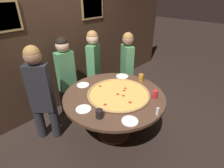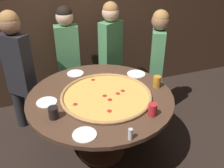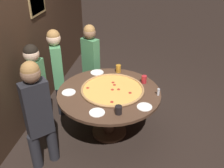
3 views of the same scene
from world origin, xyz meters
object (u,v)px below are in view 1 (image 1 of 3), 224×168
at_px(drink_cup_by_shaker, 141,78).
at_px(drink_cup_centre_back, 155,94).
at_px(white_plate_left_side, 122,76).
at_px(diner_far_left, 127,64).
at_px(diner_far_right, 94,64).
at_px(dining_table, 114,103).
at_px(drink_cup_far_left, 99,114).
at_px(diner_centre_back, 40,91).
at_px(white_plate_beside_cup, 83,85).
at_px(diner_side_left, 66,73).
at_px(white_plate_right_side, 130,121).
at_px(condiment_shaker, 157,111).
at_px(giant_pizza, 119,94).
at_px(white_plate_near_front, 83,109).

distance_m(drink_cup_by_shaker, drink_cup_centre_back, 0.51).
relative_size(white_plate_left_side, diner_far_left, 0.15).
height_order(drink_cup_by_shaker, diner_far_right, diner_far_right).
height_order(dining_table, drink_cup_centre_back, drink_cup_centre_back).
distance_m(drink_cup_far_left, diner_centre_back, 0.96).
distance_m(white_plate_beside_cup, diner_far_left, 1.03).
xyz_separation_m(white_plate_left_side, diner_side_left, (-0.64, 0.72, 0.06)).
distance_m(white_plate_beside_cup, diner_side_left, 0.47).
bearing_deg(diner_centre_back, diner_side_left, -108.72).
relative_size(drink_cup_by_shaker, white_plate_right_side, 0.62).
bearing_deg(condiment_shaker, diner_far_right, 75.46).
relative_size(drink_cup_centre_back, diner_far_right, 0.08).
bearing_deg(white_plate_left_side, condiment_shaker, -117.28).
height_order(giant_pizza, drink_cup_by_shaker, drink_cup_by_shaker).
relative_size(dining_table, condiment_shaker, 14.93).
height_order(white_plate_beside_cup, white_plate_near_front, same).
xyz_separation_m(dining_table, diner_side_left, (-0.12, 1.02, 0.21)).
relative_size(drink_cup_far_left, diner_side_left, 0.08).
xyz_separation_m(drink_cup_far_left, diner_centre_back, (-0.24, 0.93, 0.04)).
relative_size(drink_cup_centre_back, white_plate_near_front, 0.59).
relative_size(drink_cup_centre_back, white_plate_right_side, 0.59).
bearing_deg(white_plate_near_front, drink_cup_by_shaker, -4.67).
xyz_separation_m(white_plate_left_side, white_plate_near_front, (-1.04, -0.24, 0.00)).
bearing_deg(diner_centre_back, white_plate_left_side, -153.38).
xyz_separation_m(dining_table, white_plate_left_side, (0.53, 0.29, 0.15)).
relative_size(white_plate_near_front, diner_centre_back, 0.13).
bearing_deg(drink_cup_centre_back, diner_centre_back, 131.78).
xyz_separation_m(giant_pizza, diner_far_right, (0.39, 0.96, 0.06)).
bearing_deg(diner_side_left, drink_cup_far_left, 79.70).
height_order(dining_table, white_plate_near_front, white_plate_near_front).
distance_m(diner_centre_back, diner_far_right, 1.19).
xyz_separation_m(giant_pizza, drink_cup_by_shaker, (0.56, 0.00, 0.05)).
xyz_separation_m(giant_pizza, white_plate_left_side, (0.48, 0.33, -0.01)).
bearing_deg(white_plate_near_front, diner_centre_back, 107.79).
bearing_deg(dining_table, giant_pizza, -39.44).
bearing_deg(dining_table, white_plate_left_side, 29.08).
height_order(dining_table, giant_pizza, giant_pizza).
distance_m(drink_cup_far_left, white_plate_left_side, 1.13).
bearing_deg(dining_table, white_plate_near_front, 174.09).
xyz_separation_m(white_plate_left_side, condiment_shaker, (-0.50, -0.97, 0.05)).
relative_size(giant_pizza, condiment_shaker, 9.26).
height_order(white_plate_right_side, white_plate_near_front, same).
bearing_deg(diner_side_left, drink_cup_centre_back, 113.17).
bearing_deg(condiment_shaker, drink_cup_centre_back, 35.23).
height_order(diner_side_left, diner_far_right, diner_far_right).
bearing_deg(giant_pizza, white_plate_right_side, -125.95).
bearing_deg(diner_side_left, diner_far_right, 176.93).
bearing_deg(diner_far_left, diner_side_left, -88.92).
xyz_separation_m(giant_pizza, white_plate_near_front, (-0.56, 0.09, -0.01)).
distance_m(drink_cup_centre_back, diner_side_left, 1.55).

